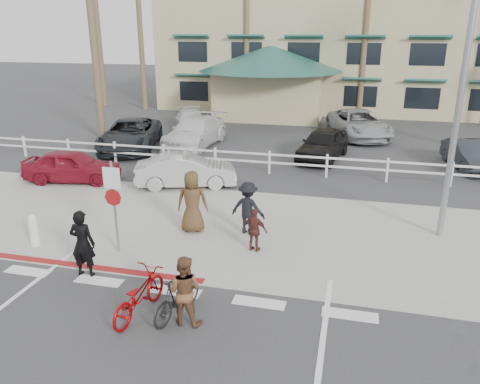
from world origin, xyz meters
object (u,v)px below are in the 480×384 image
(sign_post, at_px, (114,203))
(bike_black, at_px, (177,296))
(car_white_sedan, at_px, (186,171))
(car_red_compact, at_px, (72,166))
(bike_red, at_px, (139,295))

(sign_post, xyz_separation_m, bike_black, (2.71, -2.50, -0.97))
(car_white_sedan, height_order, car_red_compact, car_red_compact)
(sign_post, bearing_deg, car_white_sedan, 91.47)
(sign_post, xyz_separation_m, car_white_sedan, (-0.15, 5.86, -0.81))
(sign_post, relative_size, bike_red, 1.57)
(bike_red, bearing_deg, sign_post, -45.94)
(car_white_sedan, bearing_deg, sign_post, 162.60)
(car_white_sedan, relative_size, car_red_compact, 1.02)
(bike_red, bearing_deg, car_white_sedan, -68.03)
(sign_post, distance_m, car_red_compact, 7.26)
(bike_black, distance_m, car_white_sedan, 8.84)
(bike_red, height_order, car_red_compact, car_red_compact)
(bike_red, height_order, bike_black, bike_red)
(sign_post, height_order, car_white_sedan, sign_post)
(car_white_sedan, bearing_deg, bike_black, 179.99)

